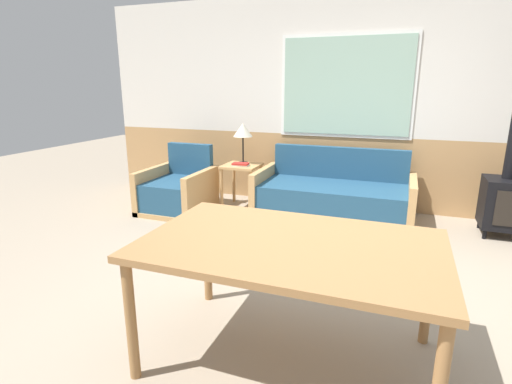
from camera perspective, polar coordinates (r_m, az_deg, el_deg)
The scene contains 9 objects.
ground_plane at distance 3.16m, azimuth 7.08°, elevation -15.30°, with size 16.00×16.00×0.00m, color gray.
wall_back at distance 5.33m, azimuth 14.26°, elevation 12.21°, with size 7.20×0.09×2.70m.
couch at distance 4.96m, azimuth 10.94°, elevation -0.84°, with size 1.86×0.88×0.82m.
armchair at distance 5.26m, azimuth -11.08°, elevation 0.03°, with size 0.79×0.86×0.83m.
side_table at distance 5.25m, azimuth -2.08°, elevation 2.65°, with size 0.46×0.46×0.58m.
table_lamp at distance 5.23m, azimuth -1.89°, elevation 8.68°, with size 0.25×0.25×0.53m.
book_stack at distance 5.15m, azimuth -2.21°, elevation 3.96°, with size 0.23×0.15×0.04m.
dining_table at distance 2.27m, azimuth 5.01°, elevation -8.71°, with size 1.65×1.03×0.75m.
wood_stove at distance 4.99m, azimuth 32.37°, elevation 1.19°, with size 0.45×0.45×2.35m.
Camera 1 is at (0.59, -2.66, 1.60)m, focal length 28.00 mm.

